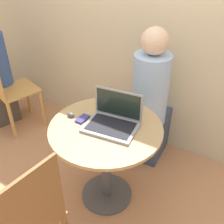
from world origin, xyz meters
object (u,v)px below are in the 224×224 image
at_px(cell_phone, 82,119).
at_px(person_seated, 150,107).
at_px(laptop, 113,120).
at_px(chair_empty, 26,223).

height_order(cell_phone, person_seated, person_seated).
height_order(laptop, chair_empty, laptop).
relative_size(laptop, person_seated, 0.30).
xyz_separation_m(laptop, cell_phone, (-0.22, -0.06, -0.04)).
distance_m(cell_phone, chair_empty, 0.75).
bearing_deg(person_seated, laptop, -93.58).
bearing_deg(cell_phone, laptop, 14.02).
distance_m(laptop, person_seated, 0.63).
height_order(laptop, person_seated, person_seated).
relative_size(laptop, cell_phone, 3.47).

